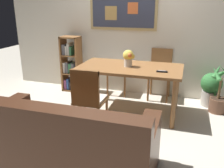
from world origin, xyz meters
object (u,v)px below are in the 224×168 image
object	(u,v)px
dining_chair_far_right	(160,70)
dining_chair_far_left	(120,66)
dining_chair_near_left	(88,96)
tv_remote	(162,71)
potted_ivy	(211,88)
leather_couch	(66,145)
flower_vase	(128,57)
bookshelf	(71,66)
dining_table	(130,73)
potted_palm	(219,94)

from	to	relation	value
dining_chair_far_right	dining_chair_far_left	bearing A→B (deg)	176.64
dining_chair_near_left	dining_chair_far_left	xyz separation A→B (m)	(-0.04, 1.66, 0.00)
dining_chair_near_left	tv_remote	bearing A→B (deg)	36.44
dining_chair_far_right	potted_ivy	distance (m)	0.92
leather_couch	flower_vase	bearing A→B (deg)	81.38
leather_couch	bookshelf	xyz separation A→B (m)	(-1.08, 2.31, 0.20)
dining_chair_near_left	tv_remote	world-z (taller)	dining_chair_near_left
dining_chair_near_left	flower_vase	size ratio (longest dim) A/B	3.51
leather_couch	flower_vase	world-z (taller)	flower_vase
dining_table	flower_vase	bearing A→B (deg)	-166.65
dining_chair_far_right	flower_vase	xyz separation A→B (m)	(-0.42, -0.80, 0.37)
dining_chair_near_left	potted_palm	distance (m)	2.14
dining_chair_far_left	dining_chair_near_left	bearing A→B (deg)	-88.78
dining_chair_far_left	tv_remote	xyz separation A→B (m)	(0.91, -1.01, 0.23)
dining_table	flower_vase	world-z (taller)	flower_vase
potted_ivy	leather_couch	bearing A→B (deg)	-123.89
dining_table	potted_ivy	size ratio (longest dim) A/B	2.74
dining_table	tv_remote	size ratio (longest dim) A/B	9.96
potted_palm	flower_vase	xyz separation A→B (m)	(-1.41, -0.40, 0.59)
bookshelf	potted_ivy	bearing A→B (deg)	-0.06
dining_table	potted_ivy	bearing A→B (deg)	27.48
leather_couch	potted_palm	xyz separation A→B (m)	(1.65, 2.04, 0.01)
bookshelf	potted_palm	world-z (taller)	bookshelf
dining_chair_near_left	dining_chair_far_left	distance (m)	1.66
dining_chair_far_right	potted_ivy	xyz separation A→B (m)	(0.88, -0.13, -0.22)
potted_palm	dining_chair_far_left	bearing A→B (deg)	166.16
potted_ivy	potted_palm	distance (m)	0.28
dining_table	dining_chair_far_left	bearing A→B (deg)	115.42
dining_chair_near_left	potted_ivy	world-z (taller)	dining_chair_near_left
dining_chair_far_left	dining_chair_far_right	xyz separation A→B (m)	(0.79, -0.05, 0.00)
leather_couch	dining_chair_far_right	bearing A→B (deg)	74.72
dining_chair_near_left	leather_couch	size ratio (longest dim) A/B	0.51
dining_chair_far_right	flower_vase	distance (m)	0.97
tv_remote	dining_table	bearing A→B (deg)	160.69
dining_chair_near_left	bookshelf	xyz separation A→B (m)	(-0.99, 1.48, -0.02)
dining_chair_far_right	tv_remote	bearing A→B (deg)	-82.98
flower_vase	bookshelf	bearing A→B (deg)	153.22
leather_couch	bookshelf	size ratio (longest dim) A/B	1.65
flower_vase	potted_palm	bearing A→B (deg)	16.03
leather_couch	potted_ivy	size ratio (longest dim) A/B	3.11
dining_chair_near_left	potted_palm	size ratio (longest dim) A/B	1.03
bookshelf	flower_vase	bearing A→B (deg)	-26.78
bookshelf	tv_remote	xyz separation A→B (m)	(1.86, -0.84, 0.26)
dining_chair_far_left	potted_ivy	xyz separation A→B (m)	(1.67, -0.17, -0.22)
potted_ivy	flower_vase	size ratio (longest dim) A/B	2.23
dining_chair_far_left	leather_couch	size ratio (longest dim) A/B	0.51
dining_chair_near_left	leather_couch	bearing A→B (deg)	-83.97
dining_chair_near_left	potted_ivy	size ratio (longest dim) A/B	1.57
potted_ivy	bookshelf	bearing A→B (deg)	179.94
tv_remote	dining_chair_near_left	bearing A→B (deg)	-143.56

